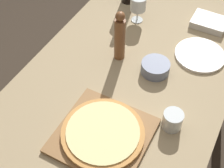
% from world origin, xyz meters
% --- Properties ---
extents(ground_plane, '(12.00, 12.00, 0.00)m').
position_xyz_m(ground_plane, '(0.00, 0.00, 0.00)').
color(ground_plane, '#382D23').
extents(dining_table, '(0.97, 1.71, 0.74)m').
position_xyz_m(dining_table, '(0.00, 0.00, 0.67)').
color(dining_table, '#9E8966').
rests_on(dining_table, ground_plane).
extents(cutting_board, '(0.37, 0.37, 0.02)m').
position_xyz_m(cutting_board, '(0.06, -0.37, 0.75)').
color(cutting_board, olive).
rests_on(cutting_board, dining_table).
extents(pizza, '(0.35, 0.35, 0.02)m').
position_xyz_m(pizza, '(0.06, -0.37, 0.77)').
color(pizza, '#C68947').
rests_on(pizza, cutting_board).
extents(pepper_mill, '(0.05, 0.05, 0.28)m').
position_xyz_m(pepper_mill, '(-0.10, 0.09, 0.88)').
color(pepper_mill, brown).
rests_on(pepper_mill, dining_table).
extents(wine_glass, '(0.09, 0.09, 0.15)m').
position_xyz_m(wine_glass, '(-0.14, 0.41, 0.86)').
color(wine_glass, silver).
rests_on(wine_glass, dining_table).
extents(small_bowl, '(0.14, 0.14, 0.06)m').
position_xyz_m(small_bowl, '(0.11, 0.08, 0.77)').
color(small_bowl, slate).
rests_on(small_bowl, dining_table).
extents(drinking_tumbler, '(0.09, 0.09, 0.08)m').
position_xyz_m(drinking_tumbler, '(0.29, -0.18, 0.79)').
color(drinking_tumbler, silver).
rests_on(drinking_tumbler, dining_table).
extents(dinner_plate, '(0.26, 0.26, 0.01)m').
position_xyz_m(dinner_plate, '(0.27, 0.29, 0.75)').
color(dinner_plate, silver).
rests_on(dinner_plate, dining_table).
extents(food_container, '(0.19, 0.15, 0.04)m').
position_xyz_m(food_container, '(0.24, 0.56, 0.76)').
color(food_container, '#BCB7AD').
rests_on(food_container, dining_table).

